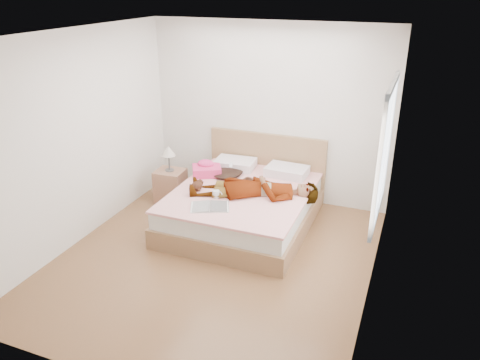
{
  "coord_description": "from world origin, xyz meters",
  "views": [
    {
      "loc": [
        2.04,
        -4.34,
        3.09
      ],
      "look_at": [
        0.0,
        0.85,
        0.7
      ],
      "focal_mm": 35.0,
      "sensor_mm": 36.0,
      "label": 1
    }
  ],
  "objects": [
    {
      "name": "magazine",
      "position": [
        -0.19,
        0.33,
        0.52
      ],
      "size": [
        0.55,
        0.47,
        0.03
      ],
      "color": "white",
      "rests_on": "bed"
    },
    {
      "name": "nightstand",
      "position": [
        -1.26,
        1.22,
        0.29
      ],
      "size": [
        0.43,
        0.38,
        0.89
      ],
      "color": "brown",
      "rests_on": "ground"
    },
    {
      "name": "towel",
      "position": [
        -0.68,
        1.27,
        0.6
      ],
      "size": [
        0.5,
        0.47,
        0.21
      ],
      "color": "#FF4598",
      "rests_on": "bed"
    },
    {
      "name": "coffee_mug",
      "position": [
        -0.24,
        0.61,
        0.56
      ],
      "size": [
        0.14,
        0.11,
        0.1
      ],
      "color": "silver",
      "rests_on": "bed"
    },
    {
      "name": "room_shell",
      "position": [
        1.77,
        0.3,
        1.5
      ],
      "size": [
        4.0,
        4.0,
        4.0
      ],
      "color": "white",
      "rests_on": "ground"
    },
    {
      "name": "hair",
      "position": [
        -0.39,
        1.38,
        0.55
      ],
      "size": [
        0.51,
        0.58,
        0.07
      ],
      "primitive_type": "ellipsoid",
      "rotation": [
        0.0,
        0.0,
        -0.21
      ],
      "color": "black",
      "rests_on": "bed"
    },
    {
      "name": "woman",
      "position": [
        0.18,
        0.93,
        0.63
      ],
      "size": [
        1.81,
        1.13,
        0.23
      ],
      "primitive_type": "imported",
      "rotation": [
        0.0,
        0.0,
        -1.26
      ],
      "color": "silver",
      "rests_on": "bed"
    },
    {
      "name": "ground",
      "position": [
        0.0,
        0.0,
        0.0
      ],
      "size": [
        4.0,
        4.0,
        0.0
      ],
      "primitive_type": "plane",
      "color": "#4D3018",
      "rests_on": "ground"
    },
    {
      "name": "plush_toy",
      "position": [
        -0.57,
        0.75,
        0.57
      ],
      "size": [
        0.14,
        0.22,
        0.12
      ],
      "color": "#331A0E",
      "rests_on": "bed"
    },
    {
      "name": "phone",
      "position": [
        -0.32,
        1.33,
        0.69
      ],
      "size": [
        0.07,
        0.1,
        0.05
      ],
      "primitive_type": "cube",
      "rotation": [
        0.44,
        0.0,
        0.31
      ],
      "color": "silver",
      "rests_on": "bed"
    },
    {
      "name": "bed",
      "position": [
        0.0,
        1.04,
        0.28
      ],
      "size": [
        1.8,
        2.08,
        1.0
      ],
      "color": "olive",
      "rests_on": "ground"
    }
  ]
}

